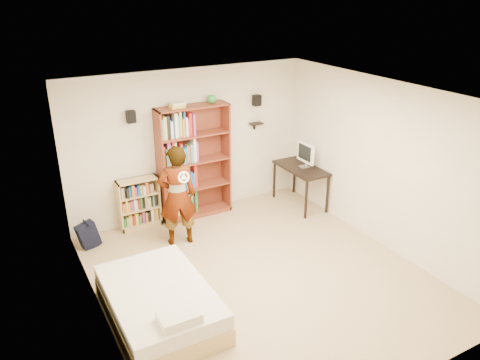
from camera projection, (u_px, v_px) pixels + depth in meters
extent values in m
cube|color=tan|center=(260.00, 276.00, 6.95)|extent=(4.50, 5.00, 0.01)
cube|color=#F3E4D0|center=(189.00, 143.00, 8.44)|extent=(4.50, 0.02, 2.70)
cube|color=#F3E4D0|center=(400.00, 288.00, 4.41)|extent=(4.50, 0.02, 2.70)
cube|color=#F3E4D0|center=(96.00, 232.00, 5.42)|extent=(0.02, 5.00, 2.70)
cube|color=#F3E4D0|center=(382.00, 165.00, 7.43)|extent=(0.02, 5.00, 2.70)
cube|color=white|center=(263.00, 96.00, 5.90)|extent=(4.50, 5.00, 0.02)
cube|color=silver|center=(187.00, 69.00, 7.91)|extent=(4.50, 0.06, 0.06)
cube|color=silver|center=(418.00, 156.00, 3.92)|extent=(4.50, 0.06, 0.06)
cube|color=silver|center=(84.00, 121.00, 4.92)|extent=(0.06, 5.00, 0.06)
cube|color=silver|center=(391.00, 82.00, 6.91)|extent=(0.06, 5.00, 0.06)
cube|color=black|center=(131.00, 117.00, 7.64)|extent=(0.14, 0.12, 0.20)
cube|color=black|center=(257.00, 100.00, 8.71)|extent=(0.14, 0.12, 0.20)
cube|color=black|center=(256.00, 124.00, 8.90)|extent=(0.25, 0.16, 0.02)
imported|color=black|center=(177.00, 196.00, 7.53)|extent=(0.69, 0.53, 1.70)
torus|color=white|center=(184.00, 177.00, 7.11)|extent=(0.19, 0.07, 0.19)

